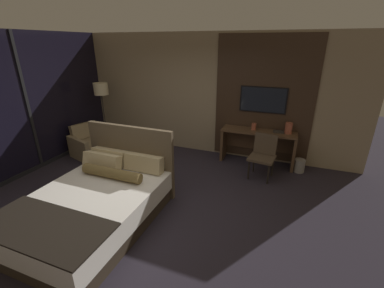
{
  "coord_description": "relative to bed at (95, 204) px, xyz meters",
  "views": [
    {
      "loc": [
        1.98,
        -3.16,
        2.57
      ],
      "look_at": [
        0.44,
        0.81,
        0.88
      ],
      "focal_mm": 24.0,
      "sensor_mm": 36.0,
      "label": 1
    }
  ],
  "objects": [
    {
      "name": "wall_left_window",
      "position": [
        -2.44,
        1.07,
        1.0
      ],
      "size": [
        0.06,
        6.0,
        2.8
      ],
      "color": "black",
      "rests_on": "ground_plane"
    },
    {
      "name": "book",
      "position": [
        2.38,
        3.03,
        0.46
      ],
      "size": [
        0.23,
        0.17,
        0.03
      ],
      "color": "#332D28",
      "rests_on": "desk"
    },
    {
      "name": "bed",
      "position": [
        0.0,
        0.0,
        0.0
      ],
      "size": [
        1.66,
        2.27,
        1.24
      ],
      "color": "#33281E",
      "rests_on": "ground_plane"
    },
    {
      "name": "ground_plane",
      "position": [
        0.56,
        0.67,
        -0.32
      ],
      "size": [
        16.0,
        16.0,
        0.0
      ],
      "primitive_type": "plane",
      "color": "#28232D"
    },
    {
      "name": "floor_lamp",
      "position": [
        -1.82,
        2.57,
        1.06
      ],
      "size": [
        0.34,
        0.34,
        1.66
      ],
      "color": "#282623",
      "rests_on": "ground_plane"
    },
    {
      "name": "vase_short",
      "position": [
        1.85,
        3.02,
        0.52
      ],
      "size": [
        0.1,
        0.1,
        0.15
      ],
      "color": "#B2563D",
      "rests_on": "desk"
    },
    {
      "name": "wall_back_tv_panel",
      "position": [
        0.73,
        3.27,
        1.08
      ],
      "size": [
        7.2,
        0.09,
        2.8
      ],
      "color": "tan",
      "rests_on": "ground_plane"
    },
    {
      "name": "waste_bin",
      "position": [
        2.89,
        2.88,
        -0.18
      ],
      "size": [
        0.22,
        0.22,
        0.28
      ],
      "color": "gray",
      "rests_on": "ground_plane"
    },
    {
      "name": "desk_chair",
      "position": [
        2.17,
        2.41,
        0.2
      ],
      "size": [
        0.54,
        0.54,
        0.88
      ],
      "rotation": [
        0.0,
        0.0,
        -0.13
      ],
      "color": "#4C3D2D",
      "rests_on": "ground_plane"
    },
    {
      "name": "desk",
      "position": [
        1.98,
        3.01,
        0.19
      ],
      "size": [
        1.6,
        0.46,
        0.77
      ],
      "color": "brown",
      "rests_on": "ground_plane"
    },
    {
      "name": "vase_tall",
      "position": [
        2.57,
        3.04,
        0.57
      ],
      "size": [
        0.15,
        0.15,
        0.23
      ],
      "color": "#B2563D",
      "rests_on": "desk"
    },
    {
      "name": "armchair_by_window",
      "position": [
        -1.8,
        2.0,
        -0.07
      ],
      "size": [
        1.0,
        1.03,
        0.76
      ],
      "rotation": [
        0.0,
        0.0,
        1.27
      ],
      "color": "#998460",
      "rests_on": "ground_plane"
    },
    {
      "name": "tv",
      "position": [
        1.98,
        3.19,
        1.09
      ],
      "size": [
        0.99,
        0.04,
        0.56
      ],
      "color": "black"
    }
  ]
}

